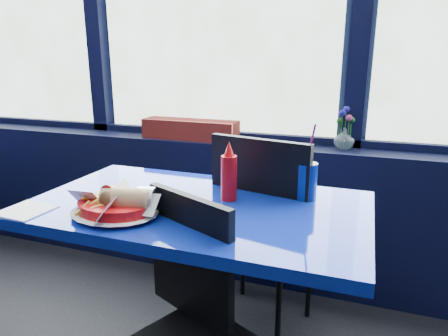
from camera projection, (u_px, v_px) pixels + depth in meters
window_sill at (210, 204)px, 2.41m from camera, size 5.00×0.26×0.80m
near_table at (198, 249)px, 1.48m from camera, size 1.20×0.70×0.75m
chair_near_front at (191, 319)px, 1.21m from camera, size 0.51×0.51×0.85m
chair_near_back at (259, 226)px, 1.72m from camera, size 0.51×0.52×0.96m
planter_box at (190, 129)px, 2.30m from camera, size 0.56×0.15×0.11m
flower_vase at (344, 136)px, 2.04m from camera, size 0.12×0.13×0.22m
food_basket at (116, 206)px, 1.31m from camera, size 0.31×0.31×0.10m
ketchup_bottle at (229, 174)px, 1.44m from camera, size 0.06×0.06×0.22m
soda_cup at (306, 180)px, 1.47m from camera, size 0.08×0.08×0.28m
napkin at (26, 210)px, 1.36m from camera, size 0.16×0.16×0.00m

